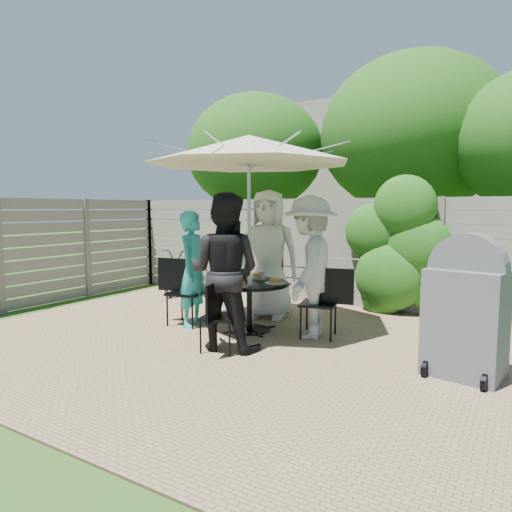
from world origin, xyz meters
The scene contains 22 objects.
backyard_envelope centered at (0.09, 10.29, 2.61)m, with size 60.00×60.00×5.00m.
patio_table centered at (-0.04, 0.79, 0.48)m, with size 1.23×1.23×0.68m.
umbrella centered at (-0.04, 0.79, 2.43)m, with size 3.18×3.18×2.62m.
chair_back centered at (-0.23, 1.74, 0.30)m, with size 0.52×0.74×0.99m.
person_back centered at (-0.21, 1.60, 0.97)m, with size 0.95×0.62×1.95m, color silver.
chair_left centered at (-0.99, 0.60, 0.29)m, with size 0.73×0.53×0.96m.
person_left centered at (-0.86, 0.63, 0.82)m, with size 0.60×0.39×1.64m, color teal.
chair_front centered at (0.15, -0.15, 0.26)m, with size 0.49×0.65×0.85m.
person_front centered at (0.12, -0.02, 0.93)m, with size 0.90×0.70×1.85m, color black.
chair_right centered at (0.90, 0.98, 0.28)m, with size 0.70×0.53×0.92m.
person_right centered at (0.77, 0.96, 0.92)m, with size 1.19×0.68×1.83m, color #B2B3AE.
plate_back centered at (-0.11, 1.14, 0.71)m, with size 0.26×0.26×0.06m.
plate_left centered at (-0.39, 0.72, 0.71)m, with size 0.26×0.26×0.06m.
plate_front centered at (0.03, 0.44, 0.71)m, with size 0.26×0.26×0.06m.
plate_right centered at (0.31, 0.86, 0.71)m, with size 0.26×0.26×0.06m.
glass_back centered at (-0.20, 1.02, 0.75)m, with size 0.07×0.07×0.14m, color silver.
glass_left centered at (-0.28, 0.64, 0.75)m, with size 0.07×0.07×0.14m, color silver.
glass_front centered at (0.11, 0.56, 0.75)m, with size 0.07×0.07×0.14m, color silver.
syrup_jug centered at (-0.11, 0.83, 0.76)m, with size 0.09×0.09×0.16m, color #59280C.
coffee_cup centered at (0.01, 1.03, 0.74)m, with size 0.08×0.08×0.12m, color #C6B293.
bicycle centered at (-2.59, 2.60, 0.45)m, with size 0.60×1.72×0.90m, color #333338.
bbq_grill centered at (2.67, 0.47, 0.65)m, with size 0.78×0.65×1.44m.
Camera 1 is at (3.17, -4.35, 1.67)m, focal length 32.00 mm.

